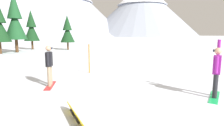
% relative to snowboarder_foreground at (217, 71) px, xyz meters
% --- Properties ---
extents(ground_plane, '(800.00, 800.00, 0.00)m').
position_rel_snowboarder_foreground_xyz_m(ground_plane, '(-2.80, 0.28, -0.97)').
color(ground_plane, silver).
extents(snowboarder_foreground, '(1.53, 1.03, 2.06)m').
position_rel_snowboarder_foreground_xyz_m(snowboarder_foreground, '(0.00, 0.00, 0.00)').
color(snowboarder_foreground, '#19B259').
rests_on(snowboarder_foreground, ground_plane).
extents(snowboarder_midground, '(0.82, 1.52, 1.77)m').
position_rel_snowboarder_foreground_xyz_m(snowboarder_midground, '(-4.85, 4.45, -0.03)').
color(snowboarder_midground, red).
rests_on(snowboarder_midground, ground_plane).
extents(loose_snowboard_far_spare, '(0.27, 1.89, 0.29)m').
position_rel_snowboarder_foreground_xyz_m(loose_snowboard_far_spare, '(-4.97, 0.54, -0.83)').
color(loose_snowboard_far_spare, yellow).
rests_on(loose_snowboard_far_spare, ground_plane).
extents(trail_marker_pole, '(0.06, 0.06, 1.69)m').
position_rel_snowboarder_foreground_xyz_m(trail_marker_pole, '(-2.25, 6.29, -0.13)').
color(trail_marker_pole, orange).
rests_on(trail_marker_pole, ground_plane).
extents(pine_tree_short, '(2.27, 2.27, 5.88)m').
position_rel_snowboarder_foreground_xyz_m(pine_tree_short, '(-2.92, 27.42, 2.23)').
color(pine_tree_short, '#472D19').
rests_on(pine_tree_short, ground_plane).
extents(pine_tree_twin, '(2.69, 2.69, 7.42)m').
position_rel_snowboarder_foreground_xyz_m(pine_tree_twin, '(-5.26, 23.17, 3.07)').
color(pine_tree_twin, '#472D19').
rests_on(pine_tree_twin, ground_plane).
extents(pine_tree_broad, '(2.12, 2.12, 5.06)m').
position_rel_snowboarder_foreground_xyz_m(pine_tree_broad, '(1.64, 24.12, 1.79)').
color(pine_tree_broad, '#472D19').
rests_on(pine_tree_broad, ground_plane).
extents(peak_central_summit, '(141.56, 141.56, 68.16)m').
position_rel_snowboarder_foreground_xyz_m(peak_central_summit, '(61.22, 230.38, 34.64)').
color(peak_central_summit, '#9EA3B2').
rests_on(peak_central_summit, ground_plane).
extents(peak_west_ridge, '(138.45, 138.45, 64.04)m').
position_rel_snowboarder_foreground_xyz_m(peak_west_ridge, '(145.87, 192.59, 32.49)').
color(peak_west_ridge, '#8C93A3').
rests_on(peak_west_ridge, ground_plane).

